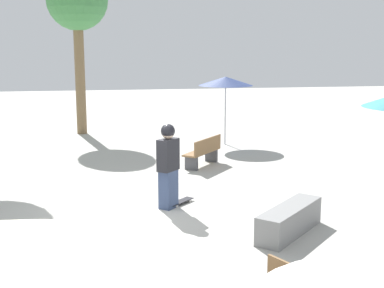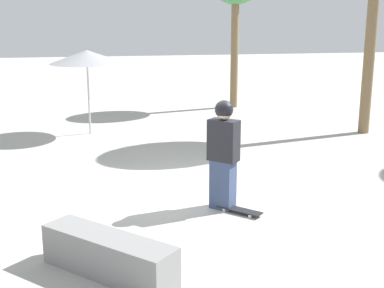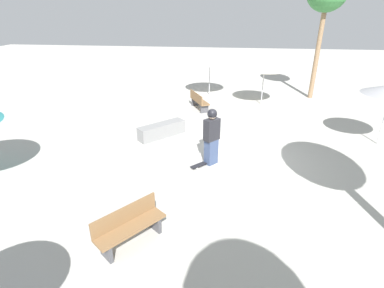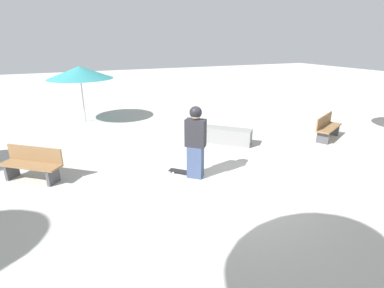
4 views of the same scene
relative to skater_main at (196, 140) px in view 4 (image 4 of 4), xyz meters
name	(u,v)px [view 4 (image 4 of 4)]	position (x,y,z in m)	size (l,w,h in m)	color
ground_plane	(223,187)	(0.80, 0.37, -1.01)	(60.00, 60.00, 0.00)	#B2AFA8
skater_main	(196,140)	(0.00, 0.00, 0.00)	(0.54, 0.56, 1.88)	#38476B
skateboard	(183,172)	(-0.29, -0.22, -0.95)	(0.70, 0.71, 0.07)	black
concrete_ledge	(223,135)	(-2.08, 1.98, -0.74)	(1.71, 1.73, 0.54)	gray
bench_near	(327,127)	(-0.99, 5.63, -0.59)	(1.12, 1.63, 0.85)	#47474C
bench_far	(32,164)	(-1.51, -3.85, -0.59)	(1.34, 1.52, 0.85)	#47474C
shade_umbrella_teal	(80,73)	(-6.99, -2.11, 1.08)	(2.68, 2.68, 2.35)	#B7B7BC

